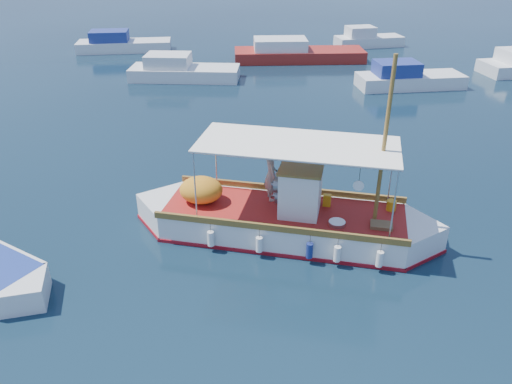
# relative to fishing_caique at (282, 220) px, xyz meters

# --- Properties ---
(ground) EXTENTS (160.00, 160.00, 0.00)m
(ground) POSITION_rel_fishing_caique_xyz_m (-0.33, -0.21, -0.53)
(ground) COLOR black
(ground) RESTS_ON ground
(fishing_caique) EXTENTS (9.91, 3.24, 6.06)m
(fishing_caique) POSITION_rel_fishing_caique_xyz_m (0.00, 0.00, 0.00)
(fishing_caique) COLOR white
(fishing_caique) RESTS_ON ground
(bg_boat_nw) EXTENTS (7.09, 3.01, 1.80)m
(bg_boat_nw) POSITION_rel_fishing_caique_xyz_m (-8.19, 17.36, -0.04)
(bg_boat_nw) COLOR silver
(bg_boat_nw) RESTS_ON ground
(bg_boat_n) EXTENTS (9.77, 4.54, 1.80)m
(bg_boat_n) POSITION_rel_fishing_caique_xyz_m (-1.34, 23.48, -0.04)
(bg_boat_n) COLOR maroon
(bg_boat_n) RESTS_ON ground
(bg_boat_ne) EXTENTS (6.74, 3.85, 1.80)m
(bg_boat_ne) POSITION_rel_fishing_caique_xyz_m (5.94, 17.57, -0.04)
(bg_boat_ne) COLOR silver
(bg_boat_ne) RESTS_ON ground
(bg_boat_far_w) EXTENTS (7.53, 4.13, 1.80)m
(bg_boat_far_w) POSITION_rel_fishing_caique_xyz_m (-15.14, 24.67, -0.04)
(bg_boat_far_w) COLOR silver
(bg_boat_far_w) RESTS_ON ground
(bg_boat_far_n) EXTENTS (5.78, 3.75, 1.80)m
(bg_boat_far_n) POSITION_rel_fishing_caique_xyz_m (4.12, 29.27, -0.04)
(bg_boat_far_n) COLOR silver
(bg_boat_far_n) RESTS_ON ground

